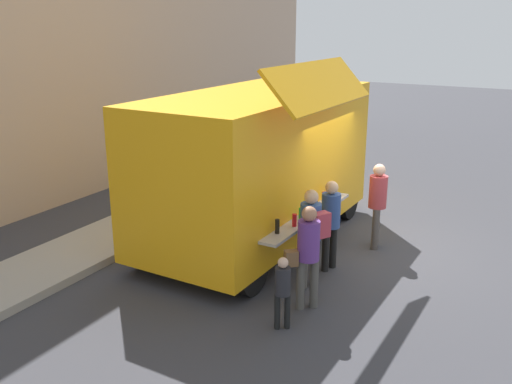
{
  "coord_description": "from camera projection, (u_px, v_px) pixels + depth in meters",
  "views": [
    {
      "loc": [
        -10.22,
        -3.2,
        4.39
      ],
      "look_at": [
        -1.46,
        1.65,
        1.3
      ],
      "focal_mm": 39.52,
      "sensor_mm": 36.0,
      "label": 1
    }
  ],
  "objects": [
    {
      "name": "customer_extra_browsing",
      "position": [
        378.0,
        198.0,
        11.0
      ],
      "size": [
        0.35,
        0.35,
        1.72
      ],
      "rotation": [
        0.0,
        0.0,
        1.81
      ],
      "color": "#4D4641",
      "rests_on": "ground"
    },
    {
      "name": "customer_front_ordering",
      "position": [
        330.0,
        218.0,
        10.02
      ],
      "size": [
        0.55,
        0.34,
        1.67
      ],
      "rotation": [
        0.0,
        0.0,
        1.28
      ],
      "color": "black",
      "rests_on": "ground"
    },
    {
      "name": "trash_bin",
      "position": [
        259.0,
        162.0,
        16.23
      ],
      "size": [
        0.6,
        0.6,
        0.86
      ],
      "primitive_type": "cylinder",
      "color": "#30643A",
      "rests_on": "ground"
    },
    {
      "name": "curb_strip",
      "position": [
        10.0,
        284.0,
        9.55
      ],
      "size": [
        28.0,
        1.6,
        0.15
      ],
      "primitive_type": "cube",
      "color": "#9E998E",
      "rests_on": "ground"
    },
    {
      "name": "customer_rear_waiting",
      "position": [
        307.0,
        249.0,
        8.63
      ],
      "size": [
        0.48,
        0.5,
        1.69
      ],
      "rotation": [
        0.0,
        0.0,
        0.75
      ],
      "color": "#4D4B46",
      "rests_on": "ground"
    },
    {
      "name": "ground_plane",
      "position": [
        363.0,
        247.0,
        11.32
      ],
      "size": [
        60.0,
        60.0,
        0.0
      ],
      "primitive_type": "plane",
      "color": "#38383D"
    },
    {
      "name": "food_truck_main",
      "position": [
        259.0,
        162.0,
        11.22
      ],
      "size": [
        5.77,
        3.21,
        3.68
      ],
      "rotation": [
        0.0,
        0.0,
        -0.02
      ],
      "color": "#F4A413",
      "rests_on": "ground"
    },
    {
      "name": "customer_mid_with_backpack",
      "position": [
        312.0,
        229.0,
        9.33
      ],
      "size": [
        0.48,
        0.56,
        1.72
      ],
      "rotation": [
        0.0,
        0.0,
        1.06
      ],
      "color": "#4C4944",
      "rests_on": "ground"
    },
    {
      "name": "child_near_queue",
      "position": [
        283.0,
        287.0,
        8.14
      ],
      "size": [
        0.23,
        0.23,
        1.13
      ],
      "rotation": [
        0.0,
        0.0,
        0.6
      ],
      "color": "black",
      "rests_on": "ground"
    }
  ]
}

